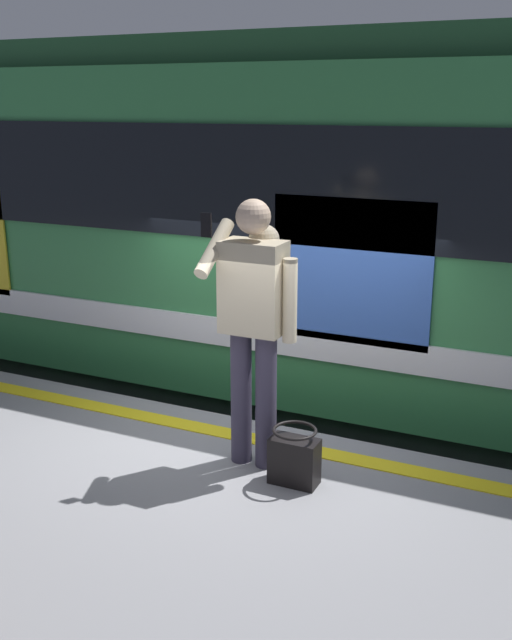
% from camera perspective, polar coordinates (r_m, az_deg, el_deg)
% --- Properties ---
extents(ground_plane, '(23.85, 23.85, 0.00)m').
position_cam_1_polar(ground_plane, '(6.24, 0.08, -17.00)').
color(ground_plane, '#3D3D3F').
extents(safety_line, '(14.45, 0.16, 0.01)m').
position_cam_1_polar(safety_line, '(5.46, -1.26, -8.88)').
color(safety_line, yellow).
rests_on(safety_line, platform).
extents(track_rail_near, '(19.17, 0.08, 0.16)m').
position_cam_1_polar(track_rail_near, '(7.18, 4.31, -11.49)').
color(track_rail_near, slate).
rests_on(track_rail_near, ground).
extents(track_rail_far, '(19.17, 0.08, 0.16)m').
position_cam_1_polar(track_rail_far, '(8.41, 7.83, -7.25)').
color(track_rail_far, slate).
rests_on(track_rail_far, ground).
extents(train_carriage, '(11.52, 2.77, 3.81)m').
position_cam_1_polar(train_carriage, '(7.68, -3.96, 8.94)').
color(train_carriage, '#2D723F').
rests_on(train_carriage, ground).
extents(passenger, '(0.57, 0.55, 1.77)m').
position_cam_1_polar(passenger, '(4.72, -0.14, 0.61)').
color(passenger, '#383347').
rests_on(passenger, platform).
extents(handbag, '(0.31, 0.28, 0.38)m').
position_cam_1_polar(handbag, '(4.78, 2.96, -10.56)').
color(handbag, black).
rests_on(handbag, platform).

